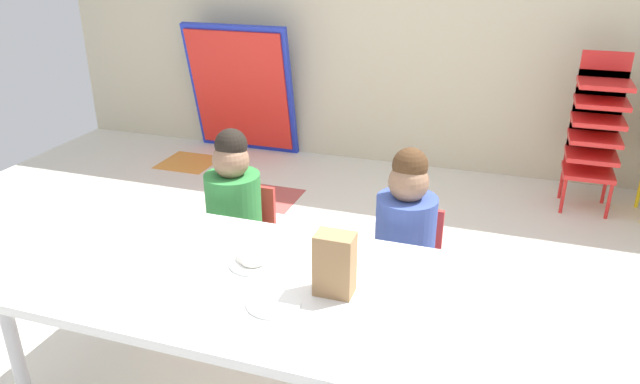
% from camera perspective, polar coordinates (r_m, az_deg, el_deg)
% --- Properties ---
extents(ground_plane, '(6.21, 4.78, 0.02)m').
position_cam_1_polar(ground_plane, '(2.86, 0.86, -13.67)').
color(ground_plane, silver).
extents(craft_table, '(2.04, 0.84, 0.61)m').
position_cam_1_polar(craft_table, '(2.08, -2.16, -10.07)').
color(craft_table, white).
rests_on(craft_table, ground_plane).
extents(seated_child_near_camera, '(0.32, 0.31, 0.92)m').
position_cam_1_polar(seated_child_near_camera, '(2.81, -8.24, -1.20)').
color(seated_child_near_camera, red).
rests_on(seated_child_near_camera, ground_plane).
extents(seated_child_middle_seat, '(0.32, 0.32, 0.92)m').
position_cam_1_polar(seated_child_middle_seat, '(2.58, 8.27, -3.61)').
color(seated_child_middle_seat, red).
rests_on(seated_child_middle_seat, ground_plane).
extents(kid_chair_red_stack, '(0.32, 0.30, 1.04)m').
position_cam_1_polar(kid_chair_red_stack, '(4.29, 25.08, 5.86)').
color(kid_chair_red_stack, red).
rests_on(kid_chair_red_stack, ground_plane).
extents(folded_activity_table, '(0.90, 0.29, 1.09)m').
position_cam_1_polar(folded_activity_table, '(5.01, -7.61, 9.71)').
color(folded_activity_table, '#1E33BF').
rests_on(folded_activity_table, ground_plane).
extents(paper_bag_brown, '(0.13, 0.09, 0.22)m').
position_cam_1_polar(paper_bag_brown, '(1.97, 1.43, -6.96)').
color(paper_bag_brown, '#9E754C').
rests_on(paper_bag_brown, craft_table).
extents(paper_plate_near_edge, '(0.18, 0.18, 0.01)m').
position_cam_1_polar(paper_plate_near_edge, '(2.20, -6.41, -6.85)').
color(paper_plate_near_edge, white).
rests_on(paper_plate_near_edge, craft_table).
extents(paper_plate_center_table, '(0.18, 0.18, 0.01)m').
position_cam_1_polar(paper_plate_center_table, '(1.97, -4.49, -10.65)').
color(paper_plate_center_table, white).
rests_on(paper_plate_center_table, craft_table).
extents(donut_powdered_on_plate, '(0.10, 0.10, 0.03)m').
position_cam_1_polar(donut_powdered_on_plate, '(2.19, -6.44, -6.46)').
color(donut_powdered_on_plate, white).
rests_on(donut_powdered_on_plate, craft_table).
extents(donut_powdered_loose, '(0.12, 0.12, 0.04)m').
position_cam_1_polar(donut_powdered_loose, '(2.21, -6.50, -6.19)').
color(donut_powdered_loose, white).
rests_on(donut_powdered_loose, craft_table).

